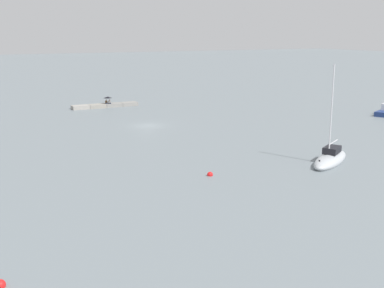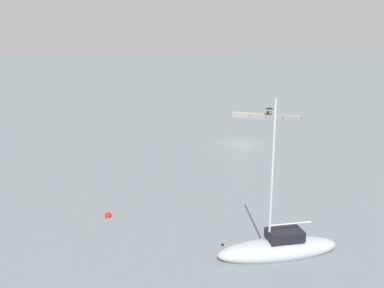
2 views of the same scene
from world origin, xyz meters
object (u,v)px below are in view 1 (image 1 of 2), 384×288
object	(u,v)px
person_seated_grey_left	(110,102)
mooring_buoy_mid	(0,285)
umbrella_open_black	(108,97)
mooring_buoy_near	(210,175)
sailboat_grey_far	(330,159)
person_seated_brown_right	(106,102)

from	to	relation	value
person_seated_grey_left	mooring_buoy_mid	xyz separation A→B (m)	(25.44, 59.62, -0.80)
umbrella_open_black	mooring_buoy_mid	xyz separation A→B (m)	(25.17, 59.78, -1.68)
mooring_buoy_near	mooring_buoy_mid	size ratio (longest dim) A/B	0.90
person_seated_grey_left	mooring_buoy_mid	distance (m)	64.83
mooring_buoy_near	mooring_buoy_mid	distance (m)	24.17
sailboat_grey_far	mooring_buoy_near	world-z (taller)	sailboat_grey_far
mooring_buoy_near	mooring_buoy_mid	world-z (taller)	mooring_buoy_mid
person_seated_grey_left	sailboat_grey_far	distance (m)	48.57
umbrella_open_black	mooring_buoy_mid	size ratio (longest dim) A/B	2.45
umbrella_open_black	mooring_buoy_near	distance (m)	46.81
person_seated_brown_right	sailboat_grey_far	size ratio (longest dim) A/B	0.07
person_seated_brown_right	umbrella_open_black	bearing A→B (deg)	-172.23
person_seated_grey_left	umbrella_open_black	bearing A→B (deg)	-25.23
person_seated_grey_left	person_seated_brown_right	bearing A→B (deg)	-9.52
person_seated_brown_right	person_seated_grey_left	bearing A→B (deg)	170.48
sailboat_grey_far	mooring_buoy_near	bearing A→B (deg)	52.18
sailboat_grey_far	mooring_buoy_near	xyz separation A→B (m)	(13.43, -1.52, -0.30)
person_seated_grey_left	person_seated_brown_right	world-z (taller)	same
umbrella_open_black	mooring_buoy_mid	bearing A→B (deg)	67.17
person_seated_brown_right	mooring_buoy_mid	size ratio (longest dim) A/B	1.19
person_seated_grey_left	mooring_buoy_near	bearing A→B (deg)	88.40
sailboat_grey_far	mooring_buoy_mid	size ratio (longest dim) A/B	17.26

